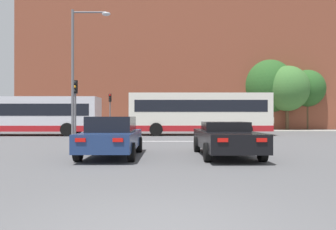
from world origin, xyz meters
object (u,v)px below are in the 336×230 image
traffic_light_far_left (109,106)px  pedestrian_waiting (227,121)px  bus_crossing_lead (198,113)px  traffic_light_near_left (74,100)px  car_saloon_left (111,136)px  street_lamp_junction (78,61)px  bus_crossing_trailing (28,115)px  pedestrian_walking_east (271,121)px  car_roadster_right (224,138)px

traffic_light_far_left → pedestrian_waiting: traffic_light_far_left is taller
bus_crossing_lead → traffic_light_near_left: traffic_light_near_left is taller
car_saloon_left → street_lamp_junction: street_lamp_junction is taller
car_saloon_left → bus_crossing_trailing: bearing=123.5°
traffic_light_near_left → pedestrian_waiting: (11.99, 14.76, -1.58)m
street_lamp_junction → car_saloon_left: bearing=-65.8°
pedestrian_walking_east → car_saloon_left: bearing=-93.1°
bus_crossing_lead → street_lamp_junction: bearing=130.7°
traffic_light_far_left → traffic_light_near_left: bearing=-89.0°
traffic_light_near_left → pedestrian_walking_east: traffic_light_near_left is taller
car_roadster_right → traffic_light_near_left: size_ratio=1.35×
car_roadster_right → traffic_light_near_left: (-7.83, 7.53, 1.83)m
bus_crossing_lead → bus_crossing_trailing: (-13.34, -0.28, -0.17)m
car_roadster_right → pedestrian_waiting: (4.16, 22.29, 0.25)m
traffic_light_near_left → street_lamp_junction: street_lamp_junction is taller
pedestrian_waiting → street_lamp_junction: bearing=-170.6°
traffic_light_far_left → pedestrian_walking_east: 16.48m
traffic_light_far_left → street_lamp_junction: size_ratio=0.48×
pedestrian_waiting → traffic_light_near_left: bearing=-172.8°
bus_crossing_trailing → traffic_light_near_left: bearing=-137.4°
car_roadster_right → bus_crossing_trailing: 18.57m
traffic_light_near_left → street_lamp_junction: 2.36m
traffic_light_near_left → street_lamp_junction: (0.43, -0.69, 2.22)m
car_roadster_right → traffic_light_near_left: 11.02m
car_roadster_right → bus_crossing_lead: (0.31, 13.47, 1.09)m
street_lamp_junction → pedestrian_waiting: bearing=53.2°
car_saloon_left → traffic_light_far_left: size_ratio=1.20×
car_saloon_left → pedestrian_walking_east: (12.61, 20.80, 0.19)m
car_roadster_right → bus_crossing_trailing: bus_crossing_trailing is taller
car_saloon_left → pedestrian_waiting: 23.93m
bus_crossing_lead → street_lamp_junction: street_lamp_junction is taller
car_roadster_right → traffic_light_far_left: (-8.06, 20.83, 1.88)m
car_roadster_right → bus_crossing_trailing: size_ratio=0.46×
bus_crossing_lead → traffic_light_far_left: 11.18m
bus_crossing_lead → street_lamp_junction: size_ratio=1.41×
bus_crossing_lead → car_roadster_right: bearing=178.7°
street_lamp_junction → traffic_light_far_left: bearing=92.7°
bus_crossing_trailing → pedestrian_waiting: bus_crossing_trailing is taller
bus_crossing_lead → pedestrian_waiting: size_ratio=6.84×
car_saloon_left → bus_crossing_trailing: bus_crossing_trailing is taller
car_roadster_right → bus_crossing_trailing: (-13.03, 13.19, 0.92)m
car_roadster_right → traffic_light_near_left: bearing=134.6°
car_saloon_left → pedestrian_waiting: (8.43, 22.40, 0.17)m
traffic_light_near_left → bus_crossing_trailing: bearing=132.6°
bus_crossing_trailing → pedestrian_waiting: bearing=-62.1°
street_lamp_junction → bus_crossing_trailing: bearing=131.6°
bus_crossing_lead → traffic_light_near_left: (-8.14, -5.94, 0.74)m
bus_crossing_lead → pedestrian_walking_east: bus_crossing_lead is taller
bus_crossing_lead → pedestrian_walking_east: bearing=-48.0°
bus_crossing_trailing → pedestrian_waiting: (17.19, 9.10, -0.67)m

